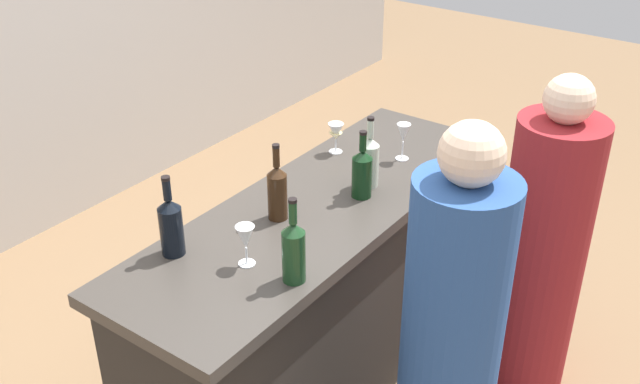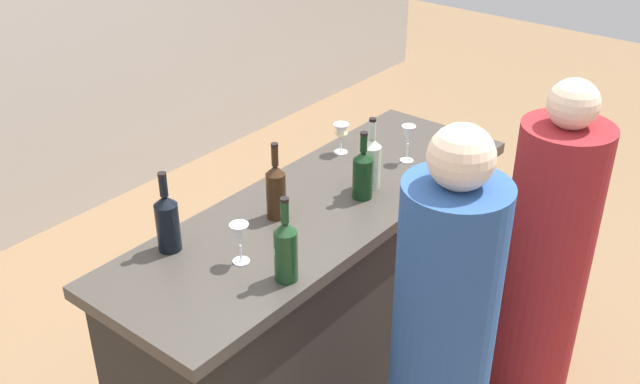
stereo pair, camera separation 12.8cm
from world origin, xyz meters
TOP-DOWN VIEW (x-y plane):
  - bar_counter at (0.00, 0.00)m, footprint 1.93×0.63m
  - wine_bottle_leftmost_near_black at (-0.59, 0.21)m, footprint 0.08×0.08m
  - wine_bottle_second_left_olive_green at (-0.46, -0.23)m, footprint 0.08×0.08m
  - wine_bottle_center_amber_brown at (-0.18, 0.06)m, footprint 0.08×0.08m
  - wine_bottle_second_right_dark_green at (0.14, -0.10)m, footprint 0.08×0.08m
  - wine_bottle_rightmost_clear_pale at (0.24, -0.07)m, footprint 0.08×0.08m
  - wine_glass_near_left at (0.53, -0.06)m, footprint 0.06×0.06m
  - wine_glass_near_center at (-0.49, -0.04)m, footprint 0.07×0.07m
  - wine_glass_near_right at (0.41, 0.21)m, footprint 0.07×0.07m
  - person_left_guest at (0.60, -0.72)m, footprint 0.39×0.39m
  - person_center_guest at (-0.27, -0.73)m, footprint 0.41×0.41m

SIDE VIEW (x-z plane):
  - bar_counter at x=0.00m, z-range 0.00..0.97m
  - person_left_guest at x=0.60m, z-range -0.06..1.42m
  - person_center_guest at x=-0.27m, z-range -0.06..1.54m
  - wine_glass_near_right at x=0.41m, z-range 0.99..1.13m
  - wine_glass_near_center at x=-0.49m, z-range 1.00..1.15m
  - wine_bottle_second_right_dark_green at x=0.14m, z-range 0.93..1.22m
  - wine_bottle_rightmost_clear_pale at x=0.24m, z-range 0.93..1.23m
  - wine_bottle_leftmost_near_black at x=-0.59m, z-range 0.93..1.24m
  - wine_bottle_center_amber_brown at x=-0.18m, z-range 0.93..1.24m
  - wine_bottle_second_left_olive_green at x=-0.46m, z-range 0.93..1.24m
  - wine_glass_near_left at x=0.53m, z-range 1.00..1.17m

